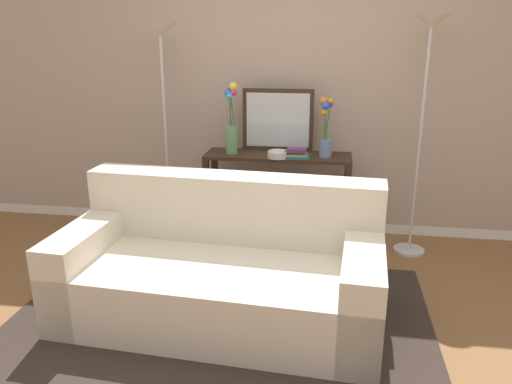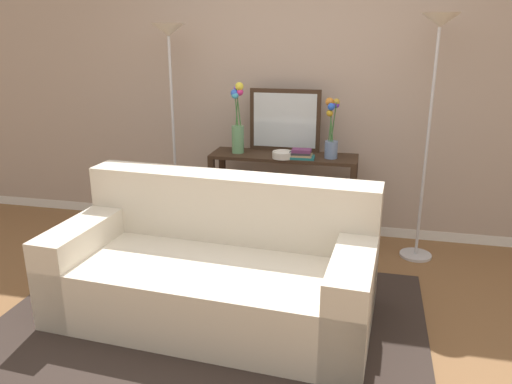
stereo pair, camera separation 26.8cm
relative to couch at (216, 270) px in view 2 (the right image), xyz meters
name	(u,v)px [view 2 (the right image)]	position (x,y,z in m)	size (l,w,h in m)	color
ground_plane	(251,345)	(0.31, -0.30, -0.32)	(16.00, 16.00, 0.02)	brown
back_wall	(303,86)	(0.31, 1.66, 1.03)	(12.00, 0.15, 2.68)	white
area_rug	(209,323)	(0.00, -0.16, -0.30)	(2.73, 1.95, 0.01)	#332823
couch	(216,270)	(0.00, 0.00, 0.00)	(2.08, 1.10, 0.88)	beige
console_table	(283,183)	(0.22, 1.27, 0.24)	(1.25, 0.37, 0.80)	#382619
floor_lamp_left	(170,73)	(-0.76, 1.21, 1.16)	(0.28, 0.28, 1.87)	silver
floor_lamp_right	(435,71)	(1.36, 1.21, 1.21)	(0.28, 0.28, 1.93)	silver
wall_mirror	(285,120)	(0.19, 1.42, 0.76)	(0.62, 0.02, 0.54)	#382619
vase_tall_flowers	(238,125)	(-0.18, 1.25, 0.74)	(0.11, 0.12, 0.60)	#669E6B
vase_short_flowers	(332,132)	(0.61, 1.24, 0.71)	(0.12, 0.12, 0.50)	#6B84AD
fruit_bowl	(283,155)	(0.23, 1.15, 0.52)	(0.17, 0.17, 0.06)	silver
book_stack	(301,154)	(0.38, 1.17, 0.53)	(0.22, 0.15, 0.08)	#1E7075
book_row_under_console	(247,232)	(-0.11, 1.27, -0.25)	(0.38, 0.17, 0.13)	slate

